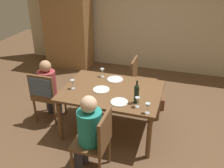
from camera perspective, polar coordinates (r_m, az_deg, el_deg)
ground_plane at (r=4.33m, az=0.00°, el=-10.03°), size 10.00×10.00×0.00m
rear_room_partition at (r=6.26m, az=7.77°, el=15.34°), size 6.40×0.12×2.70m
armoire_cabinet at (r=6.47m, az=-9.98°, el=13.28°), size 1.18×0.62×2.18m
dining_table at (r=3.96m, az=0.00°, el=-2.36°), size 1.52×1.11×0.75m
chair_near at (r=3.29m, az=-3.46°, el=-12.37°), size 0.44×0.44×0.92m
chair_left_end at (r=4.34m, az=-15.02°, el=-1.66°), size 0.44×0.46×0.92m
chair_far_right at (r=4.78m, az=6.25°, el=1.15°), size 0.44×0.44×0.92m
person_woman_host at (r=3.24m, az=-5.43°, el=-10.22°), size 0.36×0.31×1.15m
person_man_bearded at (r=4.43m, az=-14.11°, el=-0.27°), size 0.29×0.33×1.10m
wine_bottle_tall_green at (r=3.53m, az=5.55°, el=-2.08°), size 0.07×0.07×0.35m
wine_glass_near_left at (r=3.46m, az=5.75°, el=-3.62°), size 0.07×0.07×0.15m
wine_glass_centre at (r=3.96m, az=-8.86°, el=0.35°), size 0.07×0.07×0.15m
wine_glass_near_right at (r=4.30m, az=-2.22°, el=2.96°), size 0.07×0.07×0.15m
wine_glass_far at (r=3.35m, az=8.05°, el=-4.95°), size 0.07×0.07×0.15m
dinner_plate_host at (r=4.23m, az=0.69°, el=1.06°), size 0.27×0.27×0.01m
dinner_plate_guest_left at (r=3.59m, az=1.64°, el=-4.10°), size 0.25×0.25×0.01m
dinner_plate_guest_right at (r=3.91m, az=-2.44°, el=-1.27°), size 0.26×0.26×0.01m
handbag at (r=4.93m, az=10.99°, el=-3.95°), size 0.16×0.29×0.22m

